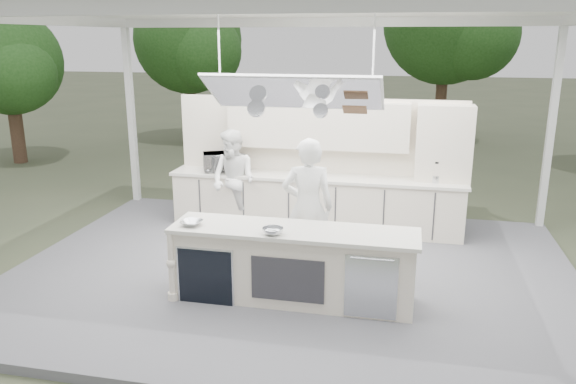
% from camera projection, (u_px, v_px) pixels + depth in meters
% --- Properties ---
extents(ground, '(90.00, 90.00, 0.00)m').
position_uv_depth(ground, '(293.00, 278.00, 8.13)').
color(ground, '#474D35').
rests_on(ground, ground).
extents(stage_deck, '(8.00, 6.00, 0.12)m').
position_uv_depth(stage_deck, '(293.00, 274.00, 8.12)').
color(stage_deck, '#56565A').
rests_on(stage_deck, ground).
extents(tent, '(8.20, 6.20, 3.86)m').
position_uv_depth(tent, '(293.00, 9.00, 7.13)').
color(tent, white).
rests_on(tent, ground).
extents(demo_island, '(3.10, 0.79, 0.95)m').
position_uv_depth(demo_island, '(292.00, 264.00, 7.08)').
color(demo_island, beige).
rests_on(demo_island, stage_deck).
extents(back_counter, '(5.08, 0.72, 0.95)m').
position_uv_depth(back_counter, '(315.00, 202.00, 9.76)').
color(back_counter, beige).
rests_on(back_counter, stage_deck).
extents(back_wall_unit, '(5.05, 0.48, 2.25)m').
position_uv_depth(back_wall_unit, '(343.00, 145.00, 9.61)').
color(back_wall_unit, beige).
rests_on(back_wall_unit, stage_deck).
extents(tree_cluster, '(19.55, 9.40, 5.85)m').
position_uv_depth(tree_cluster, '(356.00, 40.00, 16.49)').
color(tree_cluster, brown).
rests_on(tree_cluster, ground).
extents(head_chef, '(0.79, 0.59, 1.95)m').
position_uv_depth(head_chef, '(308.00, 208.00, 7.74)').
color(head_chef, white).
rests_on(head_chef, stage_deck).
extents(sous_chef, '(1.04, 0.94, 1.75)m').
position_uv_depth(sous_chef, '(234.00, 181.00, 9.61)').
color(sous_chef, white).
rests_on(sous_chef, stage_deck).
extents(toaster_oven, '(0.70, 0.61, 0.33)m').
position_uv_depth(toaster_oven, '(220.00, 162.00, 9.94)').
color(toaster_oven, '#ACAEB3').
rests_on(toaster_oven, back_counter).
extents(bowl_large, '(0.30, 0.30, 0.07)m').
position_uv_depth(bowl_large, '(192.00, 223.00, 7.08)').
color(bowl_large, silver).
rests_on(bowl_large, demo_island).
extents(bowl_small, '(0.30, 0.30, 0.08)m').
position_uv_depth(bowl_small, '(273.00, 231.00, 6.76)').
color(bowl_small, '#B8BBBF').
rests_on(bowl_small, demo_island).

